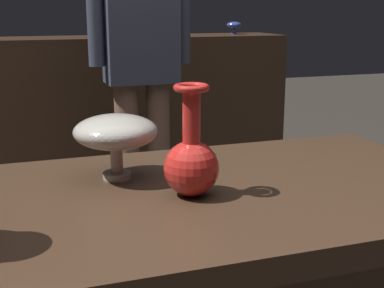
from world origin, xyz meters
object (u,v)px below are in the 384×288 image
visitor_center_back (141,47)px  vase_centerpiece (191,160)px  vase_left_accent (116,133)px  shelf_vase_far_right (234,25)px

visitor_center_back → vase_centerpiece: bearing=79.2°
vase_centerpiece → vase_left_accent: 0.19m
shelf_vase_far_right → visitor_center_back: size_ratio=0.06×
vase_centerpiece → visitor_center_back: visitor_center_back is taller
vase_centerpiece → shelf_vase_far_right: 2.49m
vase_centerpiece → shelf_vase_far_right: shelf_vase_far_right is taller
vase_left_accent → visitor_center_back: size_ratio=0.11×
vase_centerpiece → vase_left_accent: (-0.12, 0.15, 0.03)m
shelf_vase_far_right → visitor_center_back: visitor_center_back is taller
vase_centerpiece → vase_left_accent: vase_centerpiece is taller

